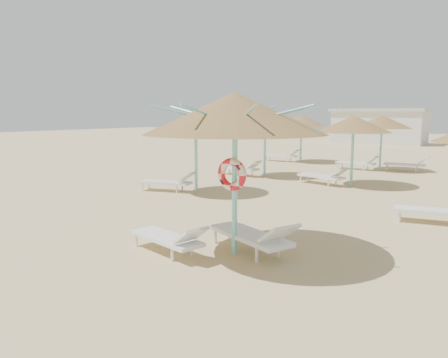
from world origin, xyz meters
The scene contains 6 objects.
ground centered at (0.00, 0.00, 0.00)m, with size 120.00×120.00×0.00m, color tan.
main_palapa centered at (0.42, -0.12, 2.78)m, with size 3.57×3.57×3.20m.
lounger_main_a centered at (-0.62, -0.88, 0.33)m, with size 2.01×0.99×0.70m.
lounger_main_b centered at (0.76, 0.07, 0.38)m, with size 2.29×1.45×0.80m.
palapa_field centered at (1.25, 10.17, 2.33)m, with size 19.32×14.22×2.72m.
service_hut centered at (-6.00, 35.00, 1.64)m, with size 8.40×4.40×3.25m.
Camera 1 is at (5.00, -7.26, 2.79)m, focal length 35.00 mm.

